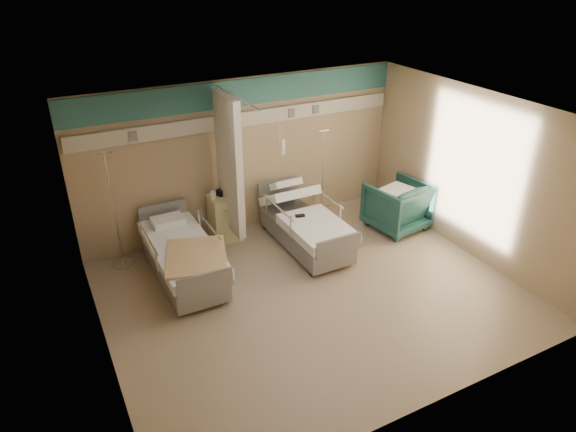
{
  "coord_description": "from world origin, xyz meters",
  "views": [
    {
      "loc": [
        -3.3,
        -5.53,
        4.68
      ],
      "look_at": [
        -0.11,
        0.6,
        1.09
      ],
      "focal_mm": 32.0,
      "sensor_mm": 36.0,
      "label": 1
    }
  ],
  "objects": [
    {
      "name": "ground",
      "position": [
        0.0,
        0.0,
        0.0
      ],
      "size": [
        6.0,
        5.0,
        0.0
      ],
      "primitive_type": "cube",
      "color": "#89735F",
      "rests_on": "ground"
    },
    {
      "name": "room_walls",
      "position": [
        -0.03,
        0.25,
        1.86
      ],
      "size": [
        6.04,
        5.04,
        2.82
      ],
      "color": "tan",
      "rests_on": "ground"
    },
    {
      "name": "bed_right",
      "position": [
        0.6,
        1.3,
        0.32
      ],
      "size": [
        1.0,
        2.16,
        0.63
      ],
      "primitive_type": null,
      "color": "white",
      "rests_on": "ground"
    },
    {
      "name": "bed_left",
      "position": [
        -1.6,
        1.3,
        0.32
      ],
      "size": [
        1.0,
        2.16,
        0.63
      ],
      "primitive_type": null,
      "color": "white",
      "rests_on": "ground"
    },
    {
      "name": "bedside_cabinet",
      "position": [
        -0.55,
        2.2,
        0.42
      ],
      "size": [
        0.5,
        0.48,
        0.85
      ],
      "primitive_type": "cube",
      "color": "#CFC881",
      "rests_on": "ground"
    },
    {
      "name": "visitor_armchair",
      "position": [
        2.45,
        1.12,
        0.46
      ],
      "size": [
        1.1,
        1.13,
        0.91
      ],
      "primitive_type": "imported",
      "rotation": [
        0.0,
        0.0,
        3.28
      ],
      "color": "#1C4843",
      "rests_on": "ground"
    },
    {
      "name": "waffle_blanket",
      "position": [
        2.44,
        1.13,
        0.94
      ],
      "size": [
        0.68,
        0.63,
        0.06
      ],
      "primitive_type": "cube",
      "rotation": [
        0.0,
        0.0,
        3.4
      ],
      "color": "silver",
      "rests_on": "visitor_armchair"
    },
    {
      "name": "iv_stand_right",
      "position": [
        1.41,
        2.11,
        0.37
      ],
      "size": [
        0.32,
        0.32,
        1.79
      ],
      "rotation": [
        0.0,
        0.0,
        -0.3
      ],
      "color": "silver",
      "rests_on": "ground"
    },
    {
      "name": "iv_stand_left",
      "position": [
        -2.4,
        2.19,
        0.41
      ],
      "size": [
        0.36,
        0.36,
        1.99
      ],
      "rotation": [
        0.0,
        0.0,
        0.32
      ],
      "color": "silver",
      "rests_on": "ground"
    },
    {
      "name": "call_remote",
      "position": [
        0.48,
        1.28,
        0.65
      ],
      "size": [
        0.18,
        0.11,
        0.04
      ],
      "primitive_type": "cube",
      "rotation": [
        0.0,
        0.0,
        -0.23
      ],
      "color": "black",
      "rests_on": "bed_right"
    },
    {
      "name": "tan_blanket",
      "position": [
        -1.52,
        0.84,
        0.65
      ],
      "size": [
        1.16,
        1.3,
        0.04
      ],
      "primitive_type": "cube",
      "rotation": [
        0.0,
        0.0,
        -0.31
      ],
      "color": "tan",
      "rests_on": "bed_left"
    },
    {
      "name": "toiletry_bag",
      "position": [
        -0.54,
        2.28,
        0.9
      ],
      "size": [
        0.23,
        0.2,
        0.11
      ],
      "primitive_type": "cube",
      "rotation": [
        0.0,
        0.0,
        0.42
      ],
      "color": "black",
      "rests_on": "bedside_cabinet"
    },
    {
      "name": "white_cup",
      "position": [
        -0.74,
        2.18,
        0.92
      ],
      "size": [
        0.1,
        0.1,
        0.14
      ],
      "primitive_type": "cylinder",
      "rotation": [
        0.0,
        0.0,
        0.02
      ],
      "color": "white",
      "rests_on": "bedside_cabinet"
    }
  ]
}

